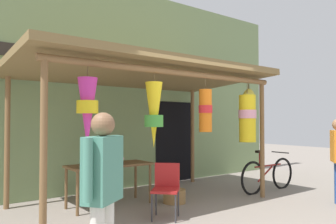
{
  "coord_description": "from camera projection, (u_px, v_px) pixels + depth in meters",
  "views": [
    {
      "loc": [
        -3.67,
        -4.19,
        1.51
      ],
      "look_at": [
        0.08,
        0.79,
        1.69
      ],
      "focal_mm": 35.38,
      "sensor_mm": 36.0,
      "label": 1
    }
  ],
  "objects": [
    {
      "name": "parked_bicycle",
      "position": [
        268.0,
        175.0,
        7.16
      ],
      "size": [
        1.75,
        0.44,
        0.92
      ],
      "color": "black",
      "rests_on": "ground_plane"
    },
    {
      "name": "shop_facade",
      "position": [
        120.0,
        88.0,
        7.6
      ],
      "size": [
        9.77,
        0.29,
        4.57
      ],
      "color": "#7A9360",
      "rests_on": "ground_plane"
    },
    {
      "name": "ground_plane",
      "position": [
        193.0,
        212.0,
        5.51
      ],
      "size": [
        30.0,
        30.0,
        0.0
      ],
      "primitive_type": "plane",
      "color": "gray"
    },
    {
      "name": "flower_heap_on_table",
      "position": [
        109.0,
        159.0,
        5.93
      ],
      "size": [
        0.59,
        0.41,
        0.16
      ],
      "color": "pink",
      "rests_on": "display_table"
    },
    {
      "name": "display_table",
      "position": [
        110.0,
        168.0,
        5.92
      ],
      "size": [
        1.5,
        0.61,
        0.75
      ],
      "color": "brown",
      "rests_on": "ground_plane"
    },
    {
      "name": "folding_chair",
      "position": [
        166.0,
        185.0,
        5.2
      ],
      "size": [
        0.57,
        0.57,
        0.84
      ],
      "color": "#AD1E1E",
      "rests_on": "ground_plane"
    },
    {
      "name": "market_stall_canopy",
      "position": [
        152.0,
        82.0,
        6.08
      ],
      "size": [
        4.76,
        2.61,
        2.56
      ],
      "color": "brown",
      "rests_on": "ground_plane"
    },
    {
      "name": "wicker_basket_by_table",
      "position": [
        174.0,
        196.0,
        6.12
      ],
      "size": [
        0.42,
        0.42,
        0.25
      ],
      "primitive_type": "cylinder",
      "color": "olive",
      "rests_on": "ground_plane"
    },
    {
      "name": "customer_foreground",
      "position": [
        103.0,
        185.0,
        2.98
      ],
      "size": [
        0.5,
        0.41,
        1.59
      ],
      "color": "silver",
      "rests_on": "ground_plane"
    }
  ]
}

